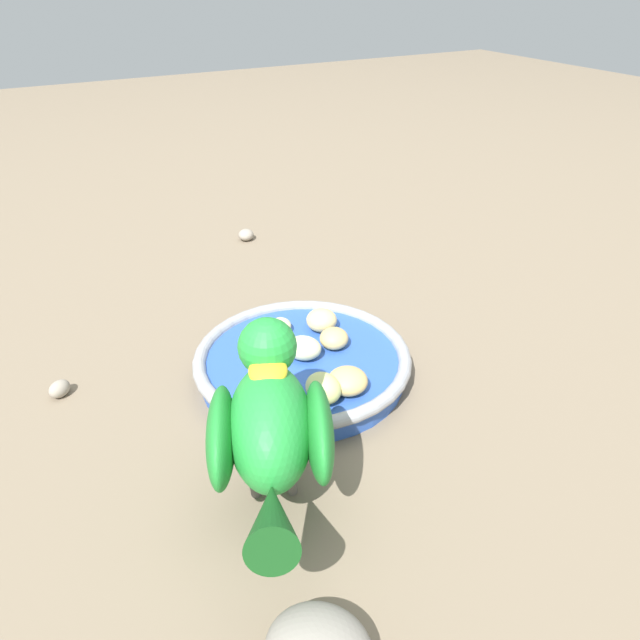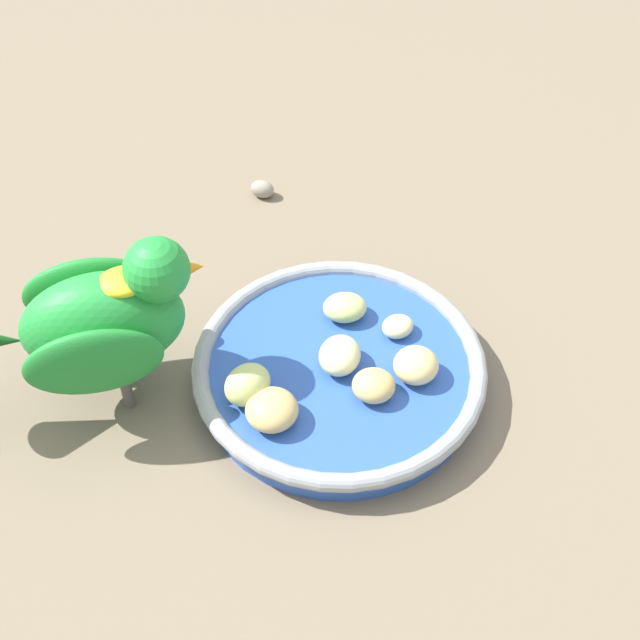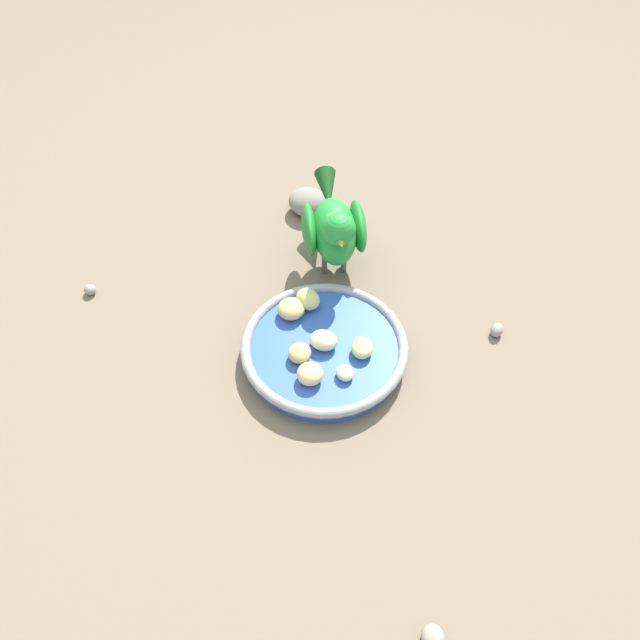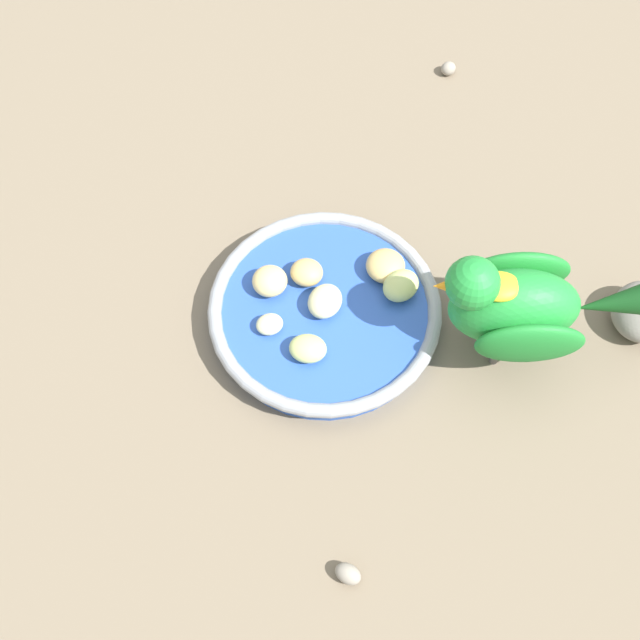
# 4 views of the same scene
# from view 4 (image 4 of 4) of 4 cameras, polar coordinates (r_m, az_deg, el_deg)

# --- Properties ---
(ground_plane) EXTENTS (4.00, 4.00, 0.00)m
(ground_plane) POSITION_cam_4_polar(r_m,az_deg,el_deg) (0.82, 0.85, 1.04)
(ground_plane) COLOR #756651
(feeding_bowl) EXTENTS (0.24, 0.24, 0.03)m
(feeding_bowl) POSITION_cam_4_polar(r_m,az_deg,el_deg) (0.79, 0.35, 0.59)
(feeding_bowl) COLOR #2D56B7
(feeding_bowl) RESTS_ON ground_plane
(apple_piece_0) EXTENTS (0.05, 0.05, 0.02)m
(apple_piece_0) POSITION_cam_4_polar(r_m,az_deg,el_deg) (0.78, 0.36, 1.38)
(apple_piece_0) COLOR beige
(apple_piece_0) RESTS_ON feeding_bowl
(apple_piece_1) EXTENTS (0.05, 0.05, 0.02)m
(apple_piece_1) POSITION_cam_4_polar(r_m,az_deg,el_deg) (0.80, -0.98, 3.48)
(apple_piece_1) COLOR tan
(apple_piece_1) RESTS_ON feeding_bowl
(apple_piece_2) EXTENTS (0.05, 0.05, 0.02)m
(apple_piece_2) POSITION_cam_4_polar(r_m,az_deg,el_deg) (0.80, 4.62, 4.19)
(apple_piece_2) COLOR tan
(apple_piece_2) RESTS_ON feeding_bowl
(apple_piece_3) EXTENTS (0.04, 0.04, 0.03)m
(apple_piece_3) POSITION_cam_4_polar(r_m,az_deg,el_deg) (0.79, -3.67, 2.84)
(apple_piece_3) COLOR #E5C67F
(apple_piece_3) RESTS_ON feeding_bowl
(apple_piece_4) EXTENTS (0.04, 0.04, 0.03)m
(apple_piece_4) POSITION_cam_4_polar(r_m,az_deg,el_deg) (0.79, 5.88, 2.50)
(apple_piece_4) COLOR #C6D17A
(apple_piece_4) RESTS_ON feeding_bowl
(apple_piece_5) EXTENTS (0.05, 0.05, 0.02)m
(apple_piece_5) POSITION_cam_4_polar(r_m,az_deg,el_deg) (0.75, -0.89, -2.08)
(apple_piece_5) COLOR #C6D17A
(apple_piece_5) RESTS_ON feeding_bowl
(apple_piece_6) EXTENTS (0.03, 0.03, 0.02)m
(apple_piece_6) POSITION_cam_4_polar(r_m,az_deg,el_deg) (0.77, -3.68, -0.31)
(apple_piece_6) COLOR beige
(apple_piece_6) RESTS_ON feeding_bowl
(parrot) EXTENTS (0.21, 0.13, 0.15)m
(parrot) POSITION_cam_4_polar(r_m,az_deg,el_deg) (0.74, 14.26, 1.10)
(parrot) COLOR #59544C
(parrot) RESTS_ON ground_plane
(pebble_1) EXTENTS (0.03, 0.03, 0.02)m
(pebble_1) POSITION_cam_4_polar(r_m,az_deg,el_deg) (0.71, 2.04, -17.92)
(pebble_1) COLOR gray
(pebble_1) RESTS_ON ground_plane
(pebble_2) EXTENTS (0.02, 0.02, 0.02)m
(pebble_2) POSITION_cam_4_polar(r_m,az_deg,el_deg) (1.03, 9.29, 17.56)
(pebble_2) COLOR gray
(pebble_2) RESTS_ON ground_plane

